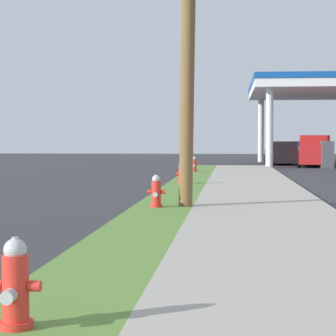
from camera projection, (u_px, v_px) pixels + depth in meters
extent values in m
cylinder|color=red|center=(16.00, 324.00, 5.42)|extent=(0.29, 0.29, 0.06)
cylinder|color=red|center=(16.00, 292.00, 5.40)|extent=(0.22, 0.22, 0.60)
sphere|color=#B2B2B7|center=(15.00, 250.00, 5.39)|extent=(0.19, 0.19, 0.19)
cylinder|color=#B2B2B7|center=(15.00, 240.00, 5.39)|extent=(0.06, 0.06, 0.05)
cylinder|color=red|center=(35.00, 286.00, 5.39)|extent=(0.10, 0.09, 0.09)
cylinder|color=#B2B2B7|center=(9.00, 297.00, 5.24)|extent=(0.11, 0.12, 0.11)
cylinder|color=red|center=(156.00, 206.00, 15.23)|extent=(0.29, 0.29, 0.06)
cylinder|color=red|center=(156.00, 194.00, 15.22)|extent=(0.22, 0.22, 0.60)
sphere|color=#B2B2B7|center=(156.00, 179.00, 15.20)|extent=(0.19, 0.19, 0.19)
cylinder|color=#B2B2B7|center=(156.00, 176.00, 15.20)|extent=(0.06, 0.06, 0.05)
cylinder|color=red|center=(149.00, 192.00, 15.23)|extent=(0.10, 0.09, 0.09)
cylinder|color=red|center=(163.00, 192.00, 15.20)|extent=(0.10, 0.09, 0.09)
cylinder|color=#B2B2B7|center=(155.00, 195.00, 15.05)|extent=(0.11, 0.12, 0.11)
cylinder|color=red|center=(181.00, 183.00, 23.38)|extent=(0.29, 0.29, 0.06)
cylinder|color=red|center=(181.00, 175.00, 23.37)|extent=(0.22, 0.22, 0.60)
sphere|color=#B2B2B7|center=(182.00, 166.00, 23.35)|extent=(0.19, 0.19, 0.19)
cylinder|color=#B2B2B7|center=(182.00, 163.00, 23.35)|extent=(0.06, 0.06, 0.05)
cylinder|color=red|center=(177.00, 174.00, 23.38)|extent=(0.10, 0.09, 0.09)
cylinder|color=red|center=(186.00, 174.00, 23.35)|extent=(0.10, 0.09, 0.09)
cylinder|color=#B2B2B7|center=(181.00, 176.00, 23.20)|extent=(0.11, 0.12, 0.11)
cylinder|color=red|center=(194.00, 171.00, 32.48)|extent=(0.29, 0.29, 0.06)
cylinder|color=red|center=(194.00, 165.00, 32.47)|extent=(0.22, 0.22, 0.60)
sphere|color=#B2B2B7|center=(194.00, 158.00, 32.45)|extent=(0.19, 0.19, 0.19)
cylinder|color=#B2B2B7|center=(194.00, 157.00, 32.45)|extent=(0.06, 0.06, 0.05)
cylinder|color=red|center=(191.00, 164.00, 32.48)|extent=(0.10, 0.09, 0.09)
cylinder|color=red|center=(197.00, 164.00, 32.45)|extent=(0.10, 0.09, 0.09)
cylinder|color=#B2B2B7|center=(194.00, 166.00, 32.30)|extent=(0.11, 0.12, 0.11)
cylinder|color=silver|center=(269.00, 128.00, 39.36)|extent=(0.44, 0.44, 4.75)
cylinder|color=silver|center=(261.00, 131.00, 50.58)|extent=(0.44, 0.44, 4.75)
cube|color=white|center=(315.00, 90.00, 44.54)|extent=(8.52, 13.08, 0.50)
cube|color=#144C9E|center=(315.00, 84.00, 44.52)|extent=(8.62, 13.18, 0.36)
cube|color=#47474C|center=(327.00, 155.00, 39.11)|extent=(0.70, 1.10, 1.60)
cube|color=#47474C|center=(305.00, 151.00, 50.33)|extent=(0.70, 1.10, 1.60)
cube|color=black|center=(282.00, 156.00, 44.93)|extent=(2.14, 4.62, 0.85)
cube|color=black|center=(283.00, 146.00, 44.68)|extent=(1.74, 2.14, 0.56)
cylinder|color=black|center=(266.00, 159.00, 46.66)|extent=(0.26, 0.61, 0.60)
cylinder|color=black|center=(291.00, 160.00, 46.62)|extent=(0.26, 0.61, 0.60)
cylinder|color=black|center=(273.00, 161.00, 43.26)|extent=(0.26, 0.61, 0.60)
cylinder|color=black|center=(299.00, 161.00, 43.23)|extent=(0.26, 0.61, 0.60)
cube|color=navy|center=(302.00, 154.00, 51.70)|extent=(2.13, 4.62, 0.85)
cube|color=navy|center=(303.00, 145.00, 51.45)|extent=(1.74, 2.13, 0.56)
cylinder|color=black|center=(291.00, 157.00, 53.53)|extent=(0.26, 0.61, 0.60)
cylinder|color=black|center=(313.00, 157.00, 53.24)|extent=(0.26, 0.61, 0.60)
cylinder|color=black|center=(292.00, 158.00, 50.17)|extent=(0.26, 0.61, 0.60)
cylinder|color=black|center=(315.00, 158.00, 49.89)|extent=(0.26, 0.61, 0.60)
cube|color=red|center=(315.00, 155.00, 41.74)|extent=(2.50, 5.56, 1.00)
cube|color=red|center=(314.00, 141.00, 42.66)|extent=(2.02, 2.22, 0.76)
cube|color=red|center=(315.00, 146.00, 40.55)|extent=(2.14, 3.08, 0.24)
cylinder|color=black|center=(299.00, 159.00, 44.04)|extent=(0.29, 0.78, 0.76)
cylinder|color=black|center=(328.00, 160.00, 43.68)|extent=(0.29, 0.78, 0.76)
cylinder|color=black|center=(299.00, 161.00, 39.82)|extent=(0.29, 0.78, 0.76)
cylinder|color=black|center=(332.00, 162.00, 39.46)|extent=(0.29, 0.78, 0.76)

